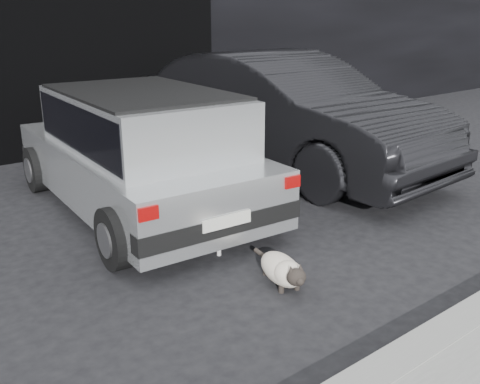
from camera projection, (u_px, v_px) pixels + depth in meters
ground at (197, 235)px, 5.42m from camera, size 80.00×80.00×0.00m
garage_opening at (108, 68)px, 8.56m from camera, size 4.00×0.10×2.60m
silver_hatchback at (140, 146)px, 5.88m from camera, size 2.04×3.81×1.37m
second_car at (282, 112)px, 7.53m from camera, size 1.97×5.00×1.62m
cat_siamese at (284, 270)px, 4.39m from camera, size 0.43×0.81×0.29m
cat_white at (222, 231)px, 5.09m from camera, size 0.65×0.43×0.33m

